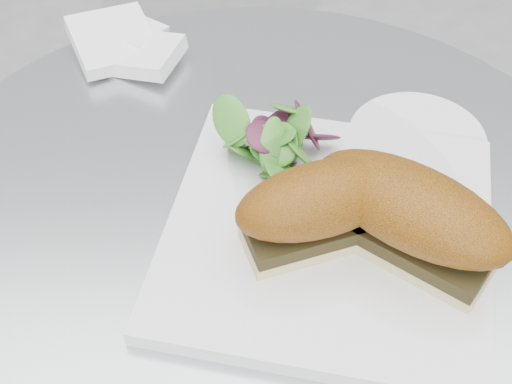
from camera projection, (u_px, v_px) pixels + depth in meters
table at (259, 358)px, 0.83m from camera, size 0.70×0.70×0.73m
plate at (328, 233)px, 0.63m from camera, size 0.33×0.33×0.02m
sandwich_left at (320, 206)px, 0.58m from camera, size 0.16×0.11×0.08m
sandwich_right at (411, 214)px, 0.57m from camera, size 0.19×0.16×0.08m
salad at (276, 140)px, 0.66m from camera, size 0.10×0.10×0.05m
napkin at (131, 54)px, 0.80m from camera, size 0.13×0.13×0.02m
saucer at (417, 140)px, 0.71m from camera, size 0.14×0.14×0.01m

